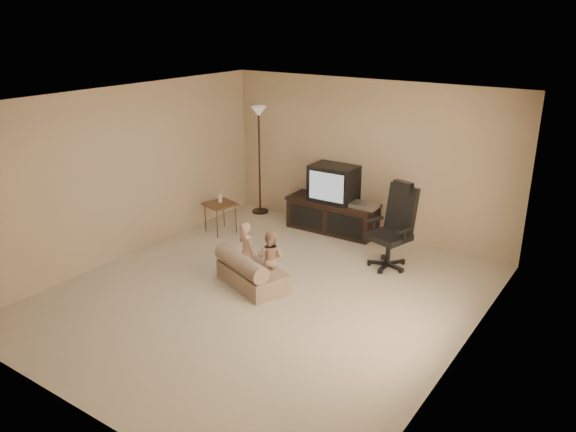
# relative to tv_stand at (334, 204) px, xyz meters

# --- Properties ---
(floor) EXTENTS (5.50, 5.50, 0.00)m
(floor) POSITION_rel_tv_stand_xyz_m (0.43, -2.49, -0.47)
(floor) COLOR beige
(floor) RESTS_ON ground
(room_shell) EXTENTS (5.50, 5.50, 5.50)m
(room_shell) POSITION_rel_tv_stand_xyz_m (0.43, -2.49, 1.05)
(room_shell) COLOR silver
(room_shell) RESTS_ON floor
(tv_stand) EXTENTS (1.59, 0.62, 1.12)m
(tv_stand) POSITION_rel_tv_stand_xyz_m (0.00, 0.00, 0.00)
(tv_stand) COLOR black
(tv_stand) RESTS_ON floor
(office_chair) EXTENTS (0.70, 0.73, 1.24)m
(office_chair) POSITION_rel_tv_stand_xyz_m (1.39, -0.73, -0.02)
(office_chair) COLOR black
(office_chair) RESTS_ON floor
(side_table) EXTENTS (0.57, 0.57, 0.69)m
(side_table) POSITION_rel_tv_stand_xyz_m (-1.51, -1.11, 0.02)
(side_table) COLOR brown
(side_table) RESTS_ON floor
(floor_lamp) EXTENTS (0.30, 0.30, 1.93)m
(floor_lamp) POSITION_rel_tv_stand_xyz_m (-1.57, 0.06, 0.94)
(floor_lamp) COLOR black
(floor_lamp) RESTS_ON floor
(child_sofa) EXTENTS (1.12, 0.87, 0.49)m
(child_sofa) POSITION_rel_tv_stand_xyz_m (0.11, -2.40, -0.27)
(child_sofa) COLOR #9D836A
(child_sofa) RESTS_ON floor
(toddler_left) EXTENTS (0.37, 0.32, 0.85)m
(toddler_left) POSITION_rel_tv_stand_xyz_m (-0.02, -2.29, -0.04)
(toddler_left) COLOR tan
(toddler_left) RESTS_ON floor
(toddler_right) EXTENTS (0.41, 0.29, 0.76)m
(toddler_right) POSITION_rel_tv_stand_xyz_m (0.30, -2.18, -0.08)
(toddler_right) COLOR tan
(toddler_right) RESTS_ON floor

